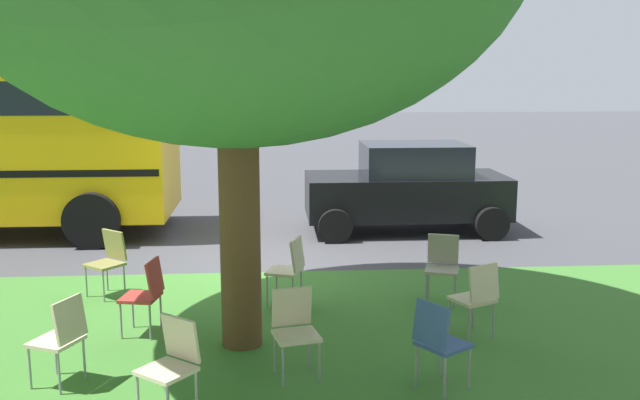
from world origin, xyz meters
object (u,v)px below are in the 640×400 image
chair_4 (295,326)px  chair_10 (109,258)px  chair_0 (477,294)px  chair_5 (146,291)px  chair_2 (442,263)px  chair_3 (172,359)px  chair_9 (438,338)px  chair_8 (290,266)px  chair_6 (62,334)px  parked_car (408,187)px

chair_4 → chair_10: bearing=-48.8°
chair_0 → chair_5: same height
chair_2 → chair_3: size_ratio=1.00×
chair_3 → chair_9: size_ratio=1.00×
chair_3 → chair_8: 3.12m
chair_3 → chair_8: same height
chair_6 → chair_10: 2.81m
chair_5 → parked_car: parked_car is taller
chair_0 → chair_8: same height
chair_2 → chair_0: bearing=92.9°
parked_car → chair_4: bearing=69.6°
chair_5 → chair_8: bearing=-150.6°
chair_4 → parked_car: parked_car is taller
chair_3 → parked_car: bearing=-116.0°
chair_6 → chair_9: 3.57m
parked_car → chair_6: bearing=54.4°
chair_0 → chair_9: bearing=59.8°
chair_10 → chair_9: bearing=139.7°
chair_9 → chair_10: size_ratio=1.00×
chair_0 → chair_2: size_ratio=1.00×
chair_10 → chair_5: bearing=116.5°
chair_3 → chair_8: bearing=-110.6°
chair_9 → chair_5: bearing=-29.2°
chair_5 → chair_6: same height
chair_4 → chair_10: same height
chair_5 → chair_6: size_ratio=1.00×
chair_5 → chair_9: (-2.98, 1.66, 0.00)m
chair_3 → chair_9: 2.44m
chair_8 → chair_0: bearing=147.1°
chair_3 → chair_10: same height
chair_0 → chair_9: size_ratio=1.00×
chair_9 → parked_car: size_ratio=0.24×
chair_6 → chair_8: 3.17m
chair_4 → chair_5: (1.65, -1.24, 0.00)m
chair_3 → chair_4: size_ratio=1.00×
chair_0 → chair_4: bearing=22.1°
chair_2 → chair_10: 4.43m
chair_6 → parked_car: parked_car is taller
chair_10 → parked_car: (-4.74, -3.57, 0.32)m
chair_5 → chair_10: size_ratio=1.00×
chair_10 → chair_2: bearing=172.7°
chair_2 → chair_6: same height
chair_0 → chair_6: (4.29, 0.92, 0.00)m
chair_3 → chair_6: (1.13, -0.68, 0.00)m
chair_3 → parked_car: (-3.43, -7.05, 0.32)m
chair_2 → chair_4: 2.95m
chair_8 → chair_9: bearing=116.9°
chair_6 → chair_2: bearing=-152.0°
chair_4 → parked_car: size_ratio=0.24×
chair_2 → chair_6: (4.22, 2.25, 0.00)m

